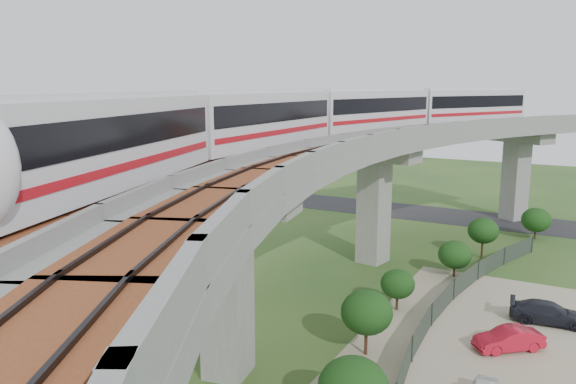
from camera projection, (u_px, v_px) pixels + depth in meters
ground at (306, 301)px, 37.73m from camera, size 160.00×160.00×0.00m
dirt_lot at (526, 362)px, 29.43m from camera, size 18.00×26.00×0.04m
asphalt_road at (425, 213)px, 63.62m from camera, size 60.00×8.00×0.03m
viaduct at (363, 173)px, 34.23m from camera, size 19.58×73.98×11.40m
metro_train at (345, 114)px, 39.34m from camera, size 12.93×61.12×3.64m
fence at (453, 319)px, 33.01m from camera, size 3.87×38.73×1.50m
tree_0 at (536, 220)px, 52.58m from camera, size 2.67×2.67×3.02m
tree_1 at (483, 231)px, 46.82m from camera, size 2.53×2.53×3.43m
tree_2 at (455, 255)px, 42.21m from camera, size 2.50×2.50×2.82m
tree_3 at (398, 284)px, 35.91m from camera, size 2.21×2.21×2.71m
tree_4 at (367, 312)px, 29.76m from camera, size 2.78×2.78×3.62m
car_red at (509, 339)px, 30.60m from camera, size 3.76×3.44×1.25m
car_dark at (549, 313)px, 34.07m from camera, size 4.67×2.29×1.31m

